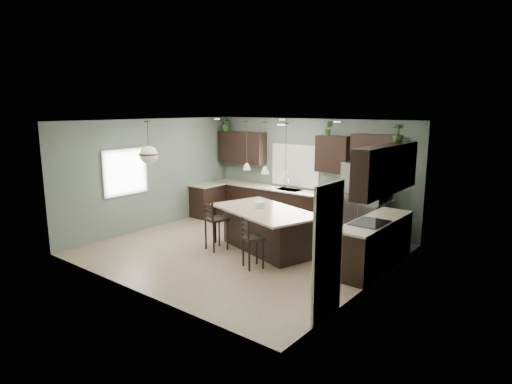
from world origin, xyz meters
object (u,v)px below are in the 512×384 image
(serving_dish, at_px, (259,205))
(bar_stool_right, at_px, (253,243))
(refrigerator, at_px, (364,202))
(plant_back_left, at_px, (226,124))
(bar_stool_left, at_px, (216,225))
(kitchen_island, at_px, (265,230))

(serving_dish, height_order, bar_stool_right, serving_dish)
(bar_stool_right, bearing_deg, refrigerator, 99.82)
(plant_back_left, bearing_deg, bar_stool_left, -51.64)
(bar_stool_left, height_order, bar_stool_right, bar_stool_left)
(serving_dish, bearing_deg, refrigerator, 52.67)
(bar_stool_left, bearing_deg, bar_stool_right, 0.61)
(refrigerator, bearing_deg, kitchen_island, -122.96)
(refrigerator, distance_m, serving_dish, 2.53)
(bar_stool_right, bearing_deg, plant_back_left, 164.64)
(refrigerator, height_order, kitchen_island, refrigerator)
(kitchen_island, height_order, bar_stool_right, bar_stool_right)
(kitchen_island, height_order, plant_back_left, plant_back_left)
(refrigerator, xyz_separation_m, plant_back_left, (-4.49, 0.21, 1.68))
(refrigerator, xyz_separation_m, kitchen_island, (-1.34, -2.07, -0.46))
(refrigerator, xyz_separation_m, bar_stool_right, (-0.91, -3.01, -0.42))
(kitchen_island, relative_size, bar_stool_right, 2.40)
(refrigerator, height_order, plant_back_left, plant_back_left)
(refrigerator, height_order, serving_dish, refrigerator)
(refrigerator, relative_size, bar_stool_left, 1.62)
(serving_dish, height_order, bar_stool_left, bar_stool_left)
(serving_dish, relative_size, bar_stool_right, 0.24)
(refrigerator, distance_m, bar_stool_left, 3.48)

